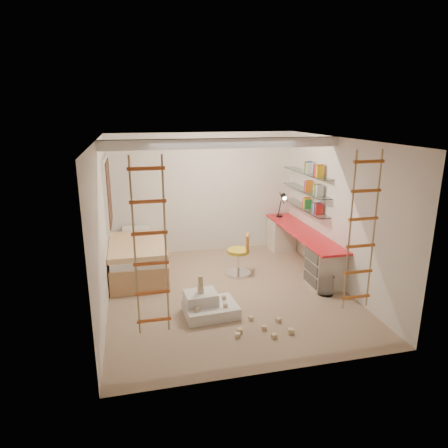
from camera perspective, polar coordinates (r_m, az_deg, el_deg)
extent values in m
plane|color=#92795E|center=(7.01, 0.57, -9.74)|extent=(4.50, 4.50, 0.00)
cube|color=white|center=(6.63, 0.00, 11.46)|extent=(4.00, 0.18, 0.16)
cube|color=white|center=(7.79, -16.39, 4.28)|extent=(0.06, 1.15, 1.35)
cube|color=#4C2D1E|center=(7.79, -16.10, 4.30)|extent=(0.02, 1.00, 1.20)
cylinder|color=white|center=(7.09, 14.37, -8.48)|extent=(0.26, 0.26, 0.33)
cube|color=red|center=(8.02, 11.17, -1.10)|extent=(0.55, 2.80, 0.04)
cube|color=beige|center=(9.10, 8.22, -1.40)|extent=(0.52, 0.55, 0.71)
cube|color=beige|center=(7.30, 14.22, -6.15)|extent=(0.52, 0.55, 0.71)
cube|color=#4C4742|center=(7.09, 12.41, -4.48)|extent=(0.02, 0.50, 0.18)
cube|color=#4C4742|center=(7.17, 12.31, -6.13)|extent=(0.02, 0.50, 0.18)
cube|color=#4C4742|center=(7.25, 12.20, -7.74)|extent=(0.02, 0.50, 0.18)
cube|color=white|center=(8.24, 11.42, 2.36)|extent=(0.25, 1.80, 0.01)
cube|color=white|center=(8.16, 11.56, 4.75)|extent=(0.25, 1.80, 0.01)
cube|color=white|center=(8.10, 11.70, 7.17)|extent=(0.25, 1.80, 0.01)
cube|color=#AD7F51|center=(7.88, -12.16, -5.35)|extent=(1.00, 2.00, 0.45)
cube|color=white|center=(7.79, -12.28, -3.39)|extent=(0.95, 1.95, 0.12)
cube|color=orange|center=(7.61, -12.30, -2.97)|extent=(1.02, 1.60, 0.10)
cube|color=white|center=(8.51, -12.47, -0.89)|extent=(0.55, 0.35, 0.12)
cylinder|color=black|center=(9.01, 7.91, 1.13)|extent=(0.14, 0.14, 0.02)
cylinder|color=black|center=(8.97, 7.96, 2.31)|extent=(0.02, 0.15, 0.36)
cylinder|color=black|center=(8.82, 8.25, 3.73)|extent=(0.02, 0.27, 0.20)
cone|color=black|center=(8.70, 8.55, 3.89)|extent=(0.12, 0.14, 0.15)
cylinder|color=#FFEABF|center=(8.67, 8.64, 3.64)|extent=(0.08, 0.04, 0.08)
cylinder|color=gold|center=(7.55, 2.06, -3.88)|extent=(0.55, 0.55, 0.06)
cube|color=orange|center=(7.48, 3.40, -2.54)|extent=(0.15, 0.32, 0.31)
cylinder|color=silver|center=(7.63, 2.05, -5.40)|extent=(0.07, 0.07, 0.43)
cylinder|color=silver|center=(7.72, 2.03, -7.05)|extent=(0.63, 0.63, 0.05)
cube|color=silver|center=(6.28, -1.92, -12.08)|extent=(0.83, 0.67, 0.18)
cube|color=silver|center=(6.25, -3.34, -10.45)|extent=(0.51, 0.43, 0.18)
cube|color=#CCB284|center=(6.19, -3.36, -9.39)|extent=(0.09, 0.09, 0.08)
cube|color=#CCB284|center=(6.16, -3.37, -8.76)|extent=(0.07, 0.07, 0.07)
cube|color=#CCB284|center=(6.12, -3.39, -7.95)|extent=(0.06, 0.06, 0.12)
cube|color=#CCB284|center=(6.14, 0.21, -11.53)|extent=(0.06, 0.06, 0.06)
cube|color=#CCB284|center=(6.38, 0.00, -10.43)|extent=(0.06, 0.06, 0.06)
cube|color=#CCB284|center=(6.03, -3.88, -12.08)|extent=(0.06, 0.06, 0.06)
cube|color=#CCB284|center=(5.76, 7.16, -15.59)|extent=(0.07, 0.07, 0.07)
cube|color=#CCB284|center=(5.78, 7.15, -15.49)|extent=(0.07, 0.07, 0.07)
cube|color=#CCB284|center=(5.75, 1.95, -15.57)|extent=(0.07, 0.07, 0.07)
cube|color=#CCB284|center=(5.90, 9.51, -14.90)|extent=(0.07, 0.07, 0.07)
cube|color=#CCB284|center=(6.15, 7.78, -13.43)|extent=(0.07, 0.07, 0.07)
cube|color=#CCB284|center=(5.94, 5.71, -14.52)|extent=(0.07, 0.07, 0.07)
cube|color=#CCB284|center=(5.84, 2.23, -14.98)|extent=(0.07, 0.07, 0.07)
cube|color=#CCB284|center=(6.16, 3.86, -13.27)|extent=(0.07, 0.07, 0.07)
cube|color=red|center=(8.21, 11.47, 3.15)|extent=(0.14, 0.64, 0.22)
cube|color=#8C1E7F|center=(8.14, 11.60, 5.55)|extent=(0.14, 0.52, 0.22)
cube|color=#262626|center=(8.09, 11.74, 7.99)|extent=(0.14, 0.64, 0.22)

